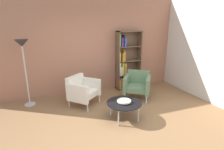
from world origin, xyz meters
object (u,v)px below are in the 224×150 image
at_px(bookshelf_tall, 126,62).
at_px(floor_lamp_torchiere, 23,51).
at_px(coffee_table_low, 124,104).
at_px(armchair_near_window, 137,84).
at_px(decorative_bowl, 124,101).
at_px(armchair_spare_guest, 82,90).

bearing_deg(bookshelf_tall, floor_lamp_torchiere, -174.91).
distance_m(coffee_table_low, floor_lamp_torchiere, 2.80).
bearing_deg(bookshelf_tall, armchair_near_window, -91.28).
relative_size(coffee_table_low, decorative_bowl, 2.50).
bearing_deg(armchair_spare_guest, coffee_table_low, -99.56).
height_order(decorative_bowl, floor_lamp_torchiere, floor_lamp_torchiere).
bearing_deg(coffee_table_low, armchair_spare_guest, 124.00).
relative_size(bookshelf_tall, decorative_bowl, 5.94).
distance_m(armchair_spare_guest, floor_lamp_torchiere, 1.76).
bearing_deg(bookshelf_tall, armchair_spare_guest, -156.02).
bearing_deg(coffee_table_low, armchair_near_window, 48.51).
bearing_deg(floor_lamp_torchiere, coffee_table_low, -36.55).
height_order(coffee_table_low, armchair_spare_guest, armchair_spare_guest).
distance_m(decorative_bowl, floor_lamp_torchiere, 2.78).
bearing_deg(armchair_near_window, floor_lamp_torchiere, -156.03).
height_order(armchair_spare_guest, floor_lamp_torchiere, floor_lamp_torchiere).
distance_m(bookshelf_tall, floor_lamp_torchiere, 3.01).
height_order(bookshelf_tall, armchair_near_window, bookshelf_tall).
xyz_separation_m(armchair_near_window, armchair_spare_guest, (-1.59, 0.12, 0.00)).
bearing_deg(floor_lamp_torchiere, armchair_near_window, -11.12).
relative_size(coffee_table_low, armchair_near_window, 0.85).
bearing_deg(armchair_spare_guest, bookshelf_tall, -19.59).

